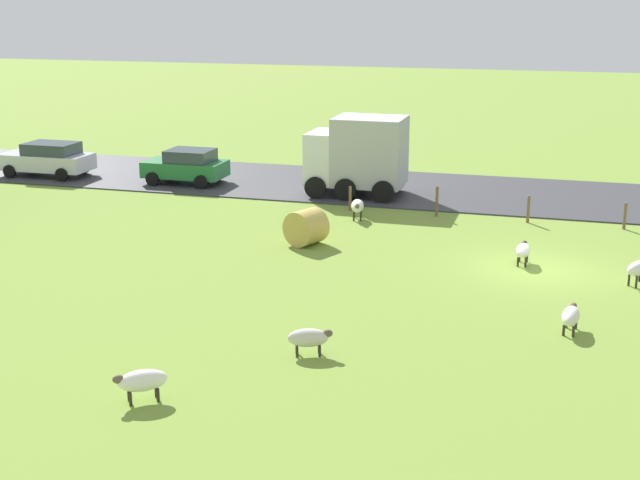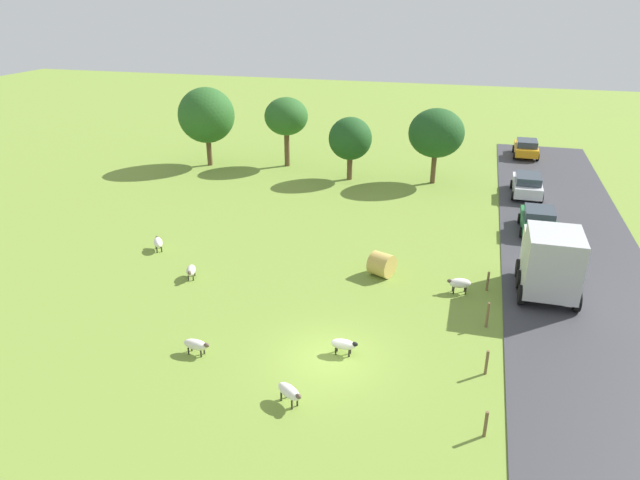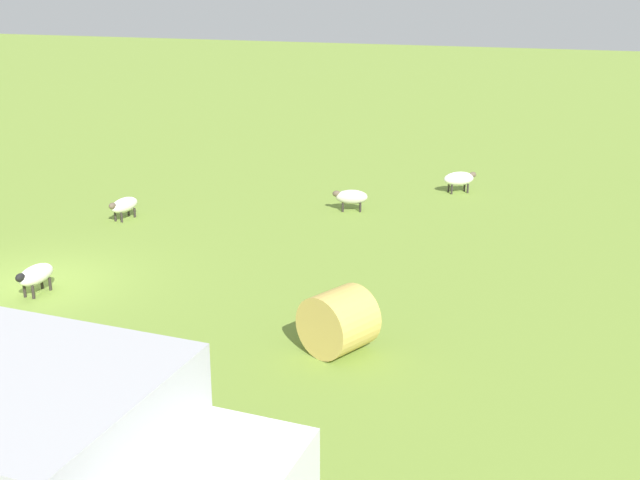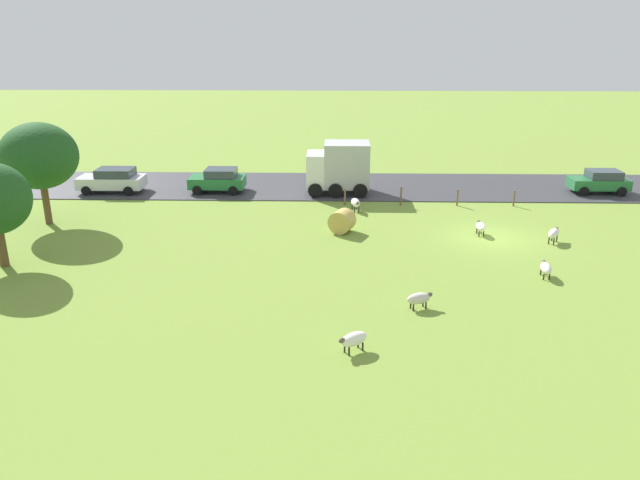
{
  "view_description": "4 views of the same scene",
  "coord_description": "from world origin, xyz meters",
  "px_view_note": "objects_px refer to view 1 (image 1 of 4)",
  "views": [
    {
      "loc": [
        -28.86,
        -0.97,
        8.8
      ],
      "look_at": [
        -0.82,
        7.18,
        0.68
      ],
      "focal_mm": 49.95,
      "sensor_mm": 36.0,
      "label": 1
    },
    {
      "loc": [
        4.96,
        -19.35,
        14.1
      ],
      "look_at": [
        -2.95,
        9.27,
        1.19
      ],
      "focal_mm": 32.09,
      "sensor_mm": 36.0,
      "label": 2
    },
    {
      "loc": [
        14.22,
        12.94,
        7.01
      ],
      "look_at": [
        -4.56,
        5.72,
        0.41
      ],
      "focal_mm": 43.94,
      "sensor_mm": 36.0,
      "label": 3
    },
    {
      "loc": [
        -31.6,
        8.62,
        11.01
      ],
      "look_at": [
        -3.59,
        9.31,
        1.07
      ],
      "focal_mm": 33.95,
      "sensor_mm": 36.0,
      "label": 4
    }
  ],
  "objects_px": {
    "sheep_1": "(142,381)",
    "sheep_2": "(309,338)",
    "sheep_3": "(639,268)",
    "sheep_4": "(571,316)",
    "sheep_5": "(357,206)",
    "car_3": "(187,166)",
    "sheep_0": "(523,250)",
    "car_1": "(48,159)",
    "truck_0": "(359,154)",
    "hay_bale_0": "(306,227)"
  },
  "relations": [
    {
      "from": "sheep_1",
      "to": "sheep_2",
      "type": "relative_size",
      "value": 1.0
    },
    {
      "from": "sheep_1",
      "to": "sheep_3",
      "type": "xyz_separation_m",
      "value": [
        11.82,
        -11.06,
        0.04
      ]
    },
    {
      "from": "sheep_4",
      "to": "sheep_5",
      "type": "bearing_deg",
      "value": 39.07
    },
    {
      "from": "sheep_1",
      "to": "sheep_5",
      "type": "relative_size",
      "value": 0.95
    },
    {
      "from": "sheep_4",
      "to": "car_3",
      "type": "relative_size",
      "value": 0.33
    },
    {
      "from": "sheep_3",
      "to": "sheep_0",
      "type": "bearing_deg",
      "value": 71.57
    },
    {
      "from": "sheep_5",
      "to": "car_3",
      "type": "relative_size",
      "value": 0.33
    },
    {
      "from": "sheep_1",
      "to": "car_1",
      "type": "bearing_deg",
      "value": 36.87
    },
    {
      "from": "truck_0",
      "to": "sheep_3",
      "type": "bearing_deg",
      "value": -130.79
    },
    {
      "from": "truck_0",
      "to": "car_3",
      "type": "height_order",
      "value": "truck_0"
    },
    {
      "from": "sheep_1",
      "to": "hay_bale_0",
      "type": "bearing_deg",
      "value": 1.17
    },
    {
      "from": "sheep_0",
      "to": "sheep_3",
      "type": "relative_size",
      "value": 0.95
    },
    {
      "from": "sheep_4",
      "to": "car_1",
      "type": "distance_m",
      "value": 29.12
    },
    {
      "from": "sheep_1",
      "to": "sheep_2",
      "type": "bearing_deg",
      "value": -38.03
    },
    {
      "from": "sheep_3",
      "to": "truck_0",
      "type": "bearing_deg",
      "value": 49.21
    },
    {
      "from": "hay_bale_0",
      "to": "car_3",
      "type": "xyz_separation_m",
      "value": [
        8.51,
        8.55,
        0.25
      ]
    },
    {
      "from": "sheep_0",
      "to": "sheep_3",
      "type": "xyz_separation_m",
      "value": [
        -1.21,
        -3.62,
        0.06
      ]
    },
    {
      "from": "sheep_1",
      "to": "hay_bale_0",
      "type": "height_order",
      "value": "hay_bale_0"
    },
    {
      "from": "truck_0",
      "to": "car_1",
      "type": "relative_size",
      "value": 0.95
    },
    {
      "from": "car_1",
      "to": "car_3",
      "type": "xyz_separation_m",
      "value": [
        0.28,
        -7.33,
        -0.02
      ]
    },
    {
      "from": "sheep_0",
      "to": "sheep_2",
      "type": "bearing_deg",
      "value": 153.88
    },
    {
      "from": "sheep_3",
      "to": "car_3",
      "type": "distance_m",
      "value": 22.26
    },
    {
      "from": "car_3",
      "to": "truck_0",
      "type": "bearing_deg",
      "value": -90.87
    },
    {
      "from": "sheep_4",
      "to": "sheep_3",
      "type": "bearing_deg",
      "value": -22.42
    },
    {
      "from": "sheep_2",
      "to": "sheep_5",
      "type": "height_order",
      "value": "sheep_5"
    },
    {
      "from": "sheep_3",
      "to": "car_3",
      "type": "relative_size",
      "value": 0.32
    },
    {
      "from": "sheep_1",
      "to": "sheep_3",
      "type": "relative_size",
      "value": 0.96
    },
    {
      "from": "sheep_1",
      "to": "sheep_5",
      "type": "height_order",
      "value": "sheep_5"
    },
    {
      "from": "car_1",
      "to": "sheep_3",
      "type": "bearing_deg",
      "value": -109.66
    },
    {
      "from": "sheep_3",
      "to": "sheep_5",
      "type": "bearing_deg",
      "value": 61.63
    },
    {
      "from": "hay_bale_0",
      "to": "truck_0",
      "type": "distance_m",
      "value": 8.47
    },
    {
      "from": "sheep_5",
      "to": "truck_0",
      "type": "distance_m",
      "value": 4.56
    },
    {
      "from": "hay_bale_0",
      "to": "car_3",
      "type": "height_order",
      "value": "car_3"
    },
    {
      "from": "sheep_2",
      "to": "sheep_4",
      "type": "height_order",
      "value": "sheep_2"
    },
    {
      "from": "sheep_2",
      "to": "truck_0",
      "type": "height_order",
      "value": "truck_0"
    },
    {
      "from": "sheep_2",
      "to": "car_1",
      "type": "bearing_deg",
      "value": 46.51
    },
    {
      "from": "hay_bale_0",
      "to": "sheep_3",
      "type": "bearing_deg",
      "value": -97.52
    },
    {
      "from": "sheep_2",
      "to": "sheep_5",
      "type": "bearing_deg",
      "value": 8.91
    },
    {
      "from": "sheep_2",
      "to": "car_1",
      "type": "distance_m",
      "value": 26.12
    },
    {
      "from": "car_1",
      "to": "sheep_4",
      "type": "bearing_deg",
      "value": -119.9
    },
    {
      "from": "sheep_3",
      "to": "truck_0",
      "type": "relative_size",
      "value": 0.29
    },
    {
      "from": "sheep_0",
      "to": "sheep_5",
      "type": "xyz_separation_m",
      "value": [
        4.43,
        6.81,
        0.07
      ]
    },
    {
      "from": "sheep_3",
      "to": "sheep_4",
      "type": "xyz_separation_m",
      "value": [
        -4.79,
        1.98,
        -0.08
      ]
    },
    {
      "from": "sheep_2",
      "to": "sheep_0",
      "type": "bearing_deg",
      "value": -26.12
    },
    {
      "from": "hay_bale_0",
      "to": "sheep_5",
      "type": "bearing_deg",
      "value": -12.11
    },
    {
      "from": "sheep_5",
      "to": "sheep_0",
      "type": "bearing_deg",
      "value": -123.03
    },
    {
      "from": "sheep_1",
      "to": "truck_0",
      "type": "height_order",
      "value": "truck_0"
    },
    {
      "from": "sheep_1",
      "to": "sheep_3",
      "type": "bearing_deg",
      "value": -43.08
    },
    {
      "from": "sheep_5",
      "to": "car_1",
      "type": "relative_size",
      "value": 0.28
    },
    {
      "from": "car_1",
      "to": "car_3",
      "type": "bearing_deg",
      "value": -87.82
    }
  ]
}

